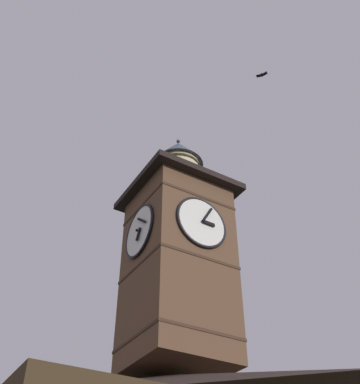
{
  "coord_description": "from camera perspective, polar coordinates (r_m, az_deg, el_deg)",
  "views": [
    {
      "loc": [
        7.42,
        12.14,
        2.17
      ],
      "look_at": [
        -0.45,
        -0.92,
        14.22
      ],
      "focal_mm": 45.8,
      "sensor_mm": 36.0,
      "label": 1
    }
  ],
  "objects": [
    {
      "name": "flying_bird_high",
      "position": [
        23.59,
        9.51,
        13.31
      ],
      "size": [
        0.41,
        0.51,
        0.11
      ],
      "color": "black"
    },
    {
      "name": "clock_tower",
      "position": [
        17.37,
        -0.26,
        -7.16
      ],
      "size": [
        3.72,
        3.72,
        9.73
      ],
      "color": "brown",
      "rests_on": "building_main"
    }
  ]
}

